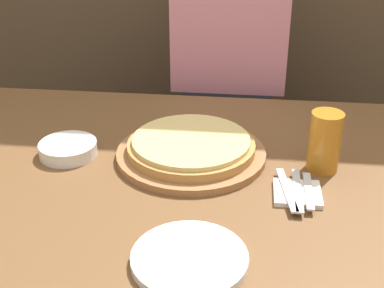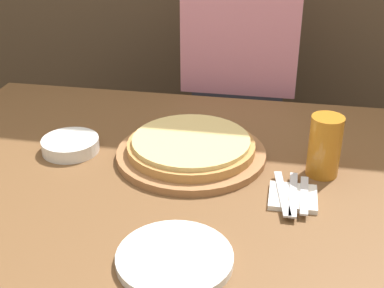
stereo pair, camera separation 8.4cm
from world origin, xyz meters
name	(u,v)px [view 1 (the left image)]	position (x,y,z in m)	size (l,w,h in m)	color
dining_table	(189,281)	(0.00, 0.00, 0.37)	(1.48, 0.99, 0.73)	brown
pizza_on_board	(192,149)	(0.00, 0.07, 0.76)	(0.39, 0.39, 0.06)	#99663D
beer_glass	(325,139)	(0.34, 0.04, 0.82)	(0.08, 0.08, 0.16)	#B7701E
dinner_plate	(190,259)	(0.05, -0.35, 0.74)	(0.23, 0.23, 0.02)	silver
side_bowl	(68,149)	(-0.33, 0.04, 0.75)	(0.15, 0.15, 0.04)	silver
napkin_stack	(297,193)	(0.27, -0.09, 0.74)	(0.11, 0.11, 0.01)	white
fork	(287,190)	(0.24, -0.09, 0.75)	(0.05, 0.19, 0.00)	silver
dinner_knife	(298,190)	(0.27, -0.09, 0.75)	(0.02, 0.19, 0.00)	silver
spoon	(309,191)	(0.29, -0.09, 0.75)	(0.02, 0.16, 0.00)	silver
diner_person	(228,96)	(0.07, 0.67, 0.66)	(0.40, 0.21, 1.34)	#33333D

